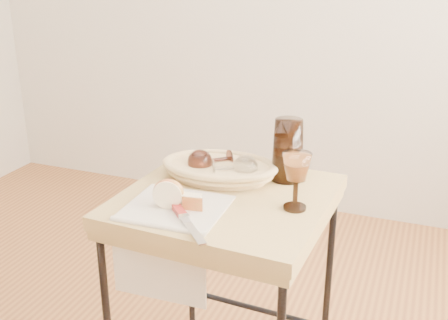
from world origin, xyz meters
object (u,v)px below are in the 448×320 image
at_px(side_table, 226,301).
at_px(pitcher, 288,150).
at_px(apple_half, 169,192).
at_px(table_knife, 185,219).
at_px(goblet_lying_a, 213,160).
at_px(bread_basket, 220,170).
at_px(tea_towel, 176,207).
at_px(wine_goblet, 296,181).
at_px(goblet_lying_b, 232,168).

distance_m(side_table, pitcher, 0.55).
relative_size(side_table, pitcher, 3.21).
bearing_deg(apple_half, table_knife, -56.22).
xyz_separation_m(side_table, goblet_lying_a, (-0.10, 0.13, 0.45)).
xyz_separation_m(side_table, bread_basket, (-0.07, 0.11, 0.42)).
distance_m(bread_basket, pitcher, 0.23).
xyz_separation_m(goblet_lying_a, pitcher, (0.24, 0.06, 0.05)).
height_order(apple_half, table_knife, apple_half).
height_order(goblet_lying_a, apple_half, goblet_lying_a).
distance_m(side_table, apple_half, 0.48).
height_order(tea_towel, pitcher, pitcher).
height_order(bread_basket, goblet_lying_a, goblet_lying_a).
distance_m(wine_goblet, table_knife, 0.33).
relative_size(tea_towel, apple_half, 3.10).
distance_m(pitcher, apple_half, 0.43).
relative_size(goblet_lying_a, pitcher, 0.55).
xyz_separation_m(wine_goblet, apple_half, (-0.34, -0.12, -0.04)).
relative_size(pitcher, wine_goblet, 1.41).
bearing_deg(wine_goblet, apple_half, -160.14).
xyz_separation_m(goblet_lying_a, goblet_lying_b, (0.08, -0.04, -0.00)).
bearing_deg(wine_goblet, bread_basket, 154.84).
height_order(bread_basket, pitcher, pitcher).
relative_size(wine_goblet, table_knife, 0.68).
relative_size(goblet_lying_b, pitcher, 0.53).
relative_size(bread_basket, wine_goblet, 1.97).
height_order(side_table, goblet_lying_b, goblet_lying_b).
distance_m(apple_half, table_knife, 0.12).
bearing_deg(side_table, pitcher, 52.72).
relative_size(side_table, goblet_lying_a, 5.78).
relative_size(goblet_lying_b, apple_half, 1.42).
height_order(goblet_lying_b, pitcher, pitcher).
distance_m(goblet_lying_b, table_knife, 0.32).
height_order(goblet_lying_a, goblet_lying_b, goblet_lying_a).
bearing_deg(goblet_lying_b, goblet_lying_a, 130.10).
bearing_deg(side_table, goblet_lying_a, 127.24).
bearing_deg(tea_towel, goblet_lying_b, 68.65).
xyz_separation_m(goblet_lying_a, table_knife, (0.06, -0.35, -0.04)).
distance_m(goblet_lying_b, pitcher, 0.19).
relative_size(wine_goblet, apple_half, 1.90).
bearing_deg(apple_half, wine_goblet, 4.84).
distance_m(bread_basket, goblet_lying_a, 0.04).
relative_size(goblet_lying_b, wine_goblet, 0.74).
bearing_deg(table_knife, apple_half, -174.13).
xyz_separation_m(side_table, tea_towel, (-0.10, -0.15, 0.39)).
bearing_deg(wine_goblet, side_table, 174.15).
relative_size(pitcher, table_knife, 0.95).
bearing_deg(table_knife, bread_basket, 142.67).
height_order(bread_basket, table_knife, bread_basket).
relative_size(goblet_lying_a, table_knife, 0.53).
distance_m(bread_basket, table_knife, 0.34).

